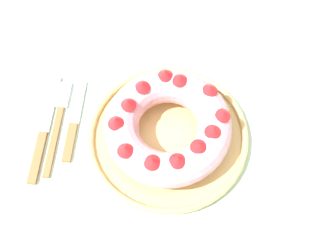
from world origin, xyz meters
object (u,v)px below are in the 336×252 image
serving_dish (168,136)px  serving_knife (43,134)px  fork (58,121)px  bundt_cake (168,126)px  cake_knife (73,125)px

serving_dish → serving_knife: size_ratio=1.32×
fork → serving_dish: bearing=-4.2°
bundt_cake → fork: bundt_cake is taller
serving_dish → bundt_cake: 0.04m
bundt_cake → fork: (-0.21, 0.02, -0.05)m
fork → cake_knife: (0.03, -0.01, 0.00)m
serving_dish → bundt_cake: bundt_cake is taller
cake_knife → bundt_cake: bearing=-9.2°
bundt_cake → cake_knife: bundt_cake is taller
serving_dish → fork: 0.21m
serving_knife → cake_knife: (0.05, 0.02, 0.00)m
serving_dish → fork: size_ratio=1.50×
cake_knife → serving_dish: bearing=-9.2°
fork → serving_knife: (-0.02, -0.03, -0.00)m
bundt_cake → cake_knife: size_ratio=1.31×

